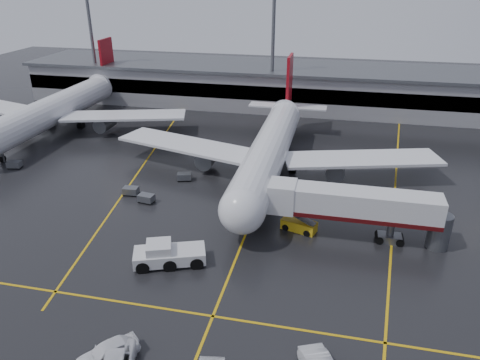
# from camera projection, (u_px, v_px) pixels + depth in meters

# --- Properties ---
(ground) EXTENTS (220.00, 220.00, 0.00)m
(ground) POSITION_uv_depth(u_px,v_px,m) (258.00, 203.00, 59.85)
(ground) COLOR black
(ground) RESTS_ON ground
(apron_line_centre) EXTENTS (0.25, 90.00, 0.02)m
(apron_line_centre) POSITION_uv_depth(u_px,v_px,m) (258.00, 203.00, 59.85)
(apron_line_centre) COLOR gold
(apron_line_centre) RESTS_ON ground
(apron_line_stop) EXTENTS (60.00, 0.25, 0.02)m
(apron_line_stop) POSITION_uv_depth(u_px,v_px,m) (213.00, 316.00, 40.37)
(apron_line_stop) COLOR gold
(apron_line_stop) RESTS_ON ground
(apron_line_left) EXTENTS (9.99, 69.35, 0.02)m
(apron_line_left) POSITION_uv_depth(u_px,v_px,m) (146.00, 161.00, 72.64)
(apron_line_left) COLOR gold
(apron_line_left) RESTS_ON ground
(apron_line_right) EXTENTS (7.57, 69.64, 0.02)m
(apron_line_right) POSITION_uv_depth(u_px,v_px,m) (395.00, 184.00, 65.15)
(apron_line_right) COLOR gold
(apron_line_right) RESTS_ON ground
(terminal) EXTENTS (122.00, 19.00, 8.60)m
(terminal) POSITION_uv_depth(u_px,v_px,m) (298.00, 86.00, 100.47)
(terminal) COLOR gray
(terminal) RESTS_ON ground
(light_mast_left) EXTENTS (3.00, 1.20, 25.45)m
(light_mast_left) POSITION_uv_depth(u_px,v_px,m) (91.00, 36.00, 99.82)
(light_mast_left) COLOR #595B60
(light_mast_left) RESTS_ON ground
(light_mast_mid) EXTENTS (3.00, 1.20, 25.45)m
(light_mast_mid) POSITION_uv_depth(u_px,v_px,m) (273.00, 41.00, 91.93)
(light_mast_mid) COLOR #595B60
(light_mast_mid) RESTS_ON ground
(main_airliner) EXTENTS (48.80, 45.60, 14.10)m
(main_airliner) POSITION_uv_depth(u_px,v_px,m) (271.00, 147.00, 66.67)
(main_airliner) COLOR silver
(main_airliner) RESTS_ON ground
(second_airliner) EXTENTS (48.80, 45.60, 14.10)m
(second_airliner) POSITION_uv_depth(u_px,v_px,m) (59.00, 107.00, 85.57)
(second_airliner) COLOR silver
(second_airliner) RESTS_ON ground
(jet_bridge) EXTENTS (19.90, 3.40, 6.05)m
(jet_bridge) POSITION_uv_depth(u_px,v_px,m) (355.00, 207.00, 50.54)
(jet_bridge) COLOR silver
(jet_bridge) RESTS_ON ground
(pushback_tractor) EXTENTS (7.85, 5.26, 2.61)m
(pushback_tractor) POSITION_uv_depth(u_px,v_px,m) (168.00, 255.00, 47.20)
(pushback_tractor) COLOR silver
(pushback_tractor) RESTS_ON ground
(belt_loader) EXTENTS (4.35, 2.85, 2.55)m
(belt_loader) POSITION_uv_depth(u_px,v_px,m) (299.00, 225.00, 53.42)
(belt_loader) COLOR yellow
(belt_loader) RESTS_ON ground
(service_van_d) EXTENTS (4.73, 4.97, 1.67)m
(service_van_d) POSITION_uv_depth(u_px,v_px,m) (108.00, 352.00, 35.51)
(service_van_d) COLOR white
(service_van_d) RESTS_ON ground
(baggage_cart_a) EXTENTS (2.16, 1.57, 1.12)m
(baggage_cart_a) POSITION_uv_depth(u_px,v_px,m) (146.00, 198.00, 59.74)
(baggage_cart_a) COLOR #595B60
(baggage_cart_a) RESTS_ON ground
(baggage_cart_b) EXTENTS (2.09, 1.44, 1.12)m
(baggage_cart_b) POSITION_uv_depth(u_px,v_px,m) (131.00, 191.00, 61.72)
(baggage_cart_b) COLOR #595B60
(baggage_cart_b) RESTS_ON ground
(baggage_cart_c) EXTENTS (2.28, 1.79, 1.12)m
(baggage_cart_c) POSITION_uv_depth(u_px,v_px,m) (184.00, 176.00, 65.96)
(baggage_cart_c) COLOR #595B60
(baggage_cart_c) RESTS_ON ground
(baggage_cart_e) EXTENTS (2.18, 1.61, 1.12)m
(baggage_cart_e) POSITION_uv_depth(u_px,v_px,m) (14.00, 164.00, 70.00)
(baggage_cart_e) COLOR #595B60
(baggage_cart_e) RESTS_ON ground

